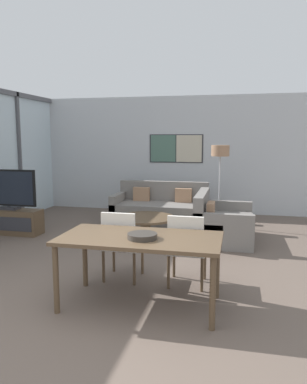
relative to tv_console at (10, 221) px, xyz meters
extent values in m
plane|color=brown|center=(2.68, -3.28, -0.23)|extent=(24.00, 24.00, 0.00)
cube|color=silver|center=(2.68, 2.89, 1.17)|extent=(7.59, 0.06, 2.80)
cube|color=#2D2D33|center=(2.71, 2.85, 1.32)|extent=(1.31, 0.01, 0.68)
cube|color=#4C7060|center=(2.39, 2.84, 1.32)|extent=(0.61, 0.02, 0.64)
cube|color=beige|center=(3.03, 2.84, 1.32)|extent=(0.61, 0.02, 0.64)
cube|color=#515156|center=(-0.58, 1.34, 1.17)|extent=(0.07, 0.08, 2.80)
cube|color=#706051|center=(2.59, 0.26, -0.23)|extent=(2.44, 1.74, 0.01)
cube|color=brown|center=(0.00, 0.00, 0.00)|extent=(1.22, 0.39, 0.47)
cube|color=#2D2D33|center=(0.00, -0.20, 0.00)|extent=(1.13, 0.01, 0.26)
cube|color=#2D2D33|center=(0.00, 0.00, 0.26)|extent=(0.36, 0.20, 0.05)
cube|color=#2D2D33|center=(0.00, 0.00, 0.32)|extent=(0.06, 0.03, 0.08)
cube|color=black|center=(0.00, 0.00, 0.65)|extent=(1.12, 0.04, 0.69)
cube|color=black|center=(0.00, -0.02, 0.65)|extent=(1.04, 0.01, 0.62)
cube|color=slate|center=(2.59, 1.56, -0.02)|extent=(1.99, 0.98, 0.42)
cube|color=slate|center=(2.59, 1.97, 0.19)|extent=(1.99, 0.16, 0.85)
cube|color=slate|center=(1.66, 1.56, 0.07)|extent=(0.14, 0.98, 0.60)
cube|color=slate|center=(3.51, 1.56, 0.07)|extent=(0.14, 0.98, 0.60)
cube|color=#9E7556|center=(2.12, 1.79, 0.34)|extent=(0.36, 0.12, 0.30)
cube|color=#9E7556|center=(3.06, 1.79, 0.34)|extent=(0.36, 0.12, 0.30)
cube|color=slate|center=(3.99, 0.44, -0.02)|extent=(0.98, 1.41, 0.42)
cube|color=slate|center=(3.58, 0.44, 0.19)|extent=(0.16, 1.41, 0.85)
cube|color=slate|center=(3.99, -0.20, 0.07)|extent=(0.98, 0.14, 0.60)
cube|color=slate|center=(3.99, 1.07, 0.07)|extent=(0.98, 0.14, 0.60)
cube|color=#9E7556|center=(3.76, 0.12, 0.34)|extent=(0.12, 0.36, 0.30)
cylinder|color=brown|center=(2.59, 0.26, -0.22)|extent=(0.48, 0.48, 0.03)
cylinder|color=brown|center=(2.59, 0.26, -0.06)|extent=(0.19, 0.19, 0.35)
cylinder|color=brown|center=(2.59, 0.26, 0.14)|extent=(1.06, 1.06, 0.04)
cube|color=brown|center=(3.20, -2.44, 0.51)|extent=(1.71, 0.87, 0.04)
cylinder|color=brown|center=(2.41, -2.81, 0.13)|extent=(0.06, 0.06, 0.72)
cylinder|color=brown|center=(4.00, -2.81, 0.13)|extent=(0.06, 0.06, 0.72)
cylinder|color=brown|center=(2.41, -2.07, 0.13)|extent=(0.06, 0.06, 0.72)
cylinder|color=brown|center=(4.00, -2.07, 0.13)|extent=(0.06, 0.06, 0.72)
cube|color=beige|center=(2.79, -1.72, 0.21)|extent=(0.46, 0.46, 0.06)
cube|color=beige|center=(2.79, -1.92, 0.45)|extent=(0.42, 0.05, 0.42)
cylinder|color=brown|center=(2.59, -1.92, -0.03)|extent=(0.04, 0.04, 0.41)
cylinder|color=brown|center=(2.99, -1.92, -0.03)|extent=(0.04, 0.04, 0.41)
cylinder|color=brown|center=(2.59, -1.52, -0.03)|extent=(0.04, 0.04, 0.41)
cylinder|color=brown|center=(2.99, -1.52, -0.03)|extent=(0.04, 0.04, 0.41)
cube|color=beige|center=(3.62, -1.74, 0.21)|extent=(0.46, 0.46, 0.06)
cube|color=beige|center=(3.62, -1.94, 0.45)|extent=(0.42, 0.05, 0.42)
cylinder|color=brown|center=(3.42, -1.94, -0.03)|extent=(0.04, 0.04, 0.41)
cylinder|color=brown|center=(3.82, -1.94, -0.03)|extent=(0.04, 0.04, 0.41)
cylinder|color=brown|center=(3.42, -1.54, -0.03)|extent=(0.04, 0.04, 0.41)
cylinder|color=brown|center=(3.82, -1.54, -0.03)|extent=(0.04, 0.04, 0.41)
cylinder|color=#332D28|center=(3.24, -2.52, 0.56)|extent=(0.31, 0.31, 0.06)
torus|color=#332D28|center=(3.24, -2.52, 0.58)|extent=(0.31, 0.31, 0.02)
cylinder|color=#2D2D33|center=(3.83, 1.48, -0.22)|extent=(0.28, 0.28, 0.02)
cylinder|color=#B7B7BC|center=(3.83, 1.48, 0.50)|extent=(0.03, 0.03, 1.42)
cylinder|color=#9E7556|center=(3.83, 1.48, 1.32)|extent=(0.36, 0.36, 0.22)
camera|label=1|loc=(4.19, -6.17, 1.56)|focal=35.00mm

